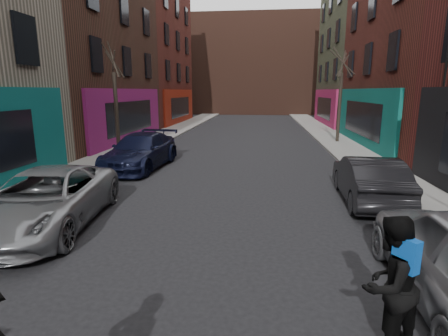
% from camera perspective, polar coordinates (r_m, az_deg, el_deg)
% --- Properties ---
extents(sidewalk_left, '(2.50, 84.00, 0.13)m').
position_cam_1_polar(sidewalk_left, '(30.60, -8.06, 6.17)').
color(sidewalk_left, gray).
rests_on(sidewalk_left, ground).
extents(sidewalk_right, '(2.50, 84.00, 0.13)m').
position_cam_1_polar(sidewalk_right, '(30.05, 15.84, 5.71)').
color(sidewalk_right, gray).
rests_on(sidewalk_right, ground).
extents(building_far, '(40.00, 10.00, 14.00)m').
position_cam_1_polar(building_far, '(55.60, 5.21, 16.18)').
color(building_far, '#47281E').
rests_on(building_far, ground).
extents(tree_left_far, '(2.00, 2.00, 6.50)m').
position_cam_1_polar(tree_left_far, '(19.02, -17.36, 11.97)').
color(tree_left_far, black).
rests_on(tree_left_far, sidewalk_left).
extents(tree_right_far, '(2.00, 2.00, 6.80)m').
position_cam_1_polar(tree_right_far, '(23.96, 18.53, 12.25)').
color(tree_right_far, black).
rests_on(tree_right_far, sidewalk_right).
extents(parked_left_far, '(3.00, 5.42, 1.44)m').
position_cam_1_polar(parked_left_far, '(9.82, -27.11, -4.57)').
color(parked_left_far, gray).
rests_on(parked_left_far, ground).
extents(parked_left_end, '(2.47, 5.35, 1.51)m').
position_cam_1_polar(parked_left_end, '(15.93, -13.46, 2.71)').
color(parked_left_end, black).
rests_on(parked_left_end, ground).
extents(parked_right_end, '(1.71, 4.42, 1.43)m').
position_cam_1_polar(parked_right_end, '(11.60, 22.53, -1.69)').
color(parked_right_end, black).
rests_on(parked_right_end, ground).
extents(pedestrian, '(1.15, 1.10, 1.86)m').
position_cam_1_polar(pedestrian, '(5.18, 25.35, -16.76)').
color(pedestrian, black).
rests_on(pedestrian, ground).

